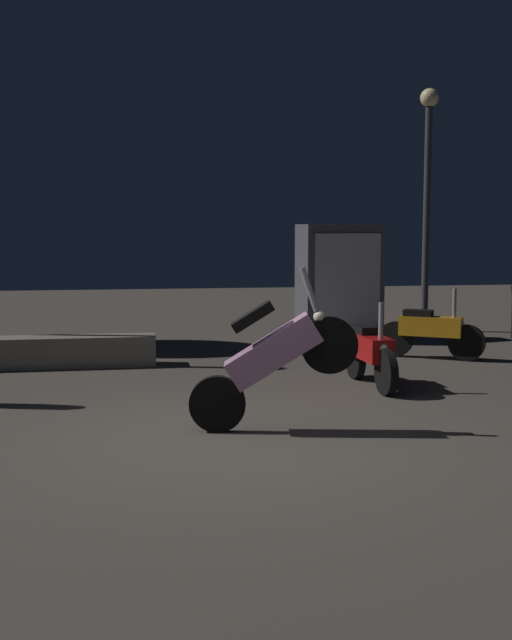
# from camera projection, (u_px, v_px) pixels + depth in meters

# --- Properties ---
(ground_plane) EXTENTS (40.00, 40.00, 0.00)m
(ground_plane) POSITION_uv_depth(u_px,v_px,m) (229.00, 438.00, 7.48)
(ground_plane) COLOR #4C443D
(motorcycle_pink_foreground) EXTENTS (1.66, 0.44, 1.63)m
(motorcycle_pink_foreground) POSITION_uv_depth(u_px,v_px,m) (273.00, 357.00, 7.65)
(motorcycle_pink_foreground) COLOR black
(motorcycle_pink_foreground) RESTS_ON ground_plane
(motorcycle_orange_parked_left) EXTENTS (1.45, 0.98, 1.11)m
(motorcycle_orange_parked_left) POSITION_uv_depth(u_px,v_px,m) (430.00, 331.00, 12.13)
(motorcycle_orange_parked_left) COLOR black
(motorcycle_orange_parked_left) RESTS_ON ground_plane
(motorcycle_red_parked_right) EXTENTS (0.34, 1.66, 1.11)m
(motorcycle_red_parked_right) POSITION_uv_depth(u_px,v_px,m) (370.00, 352.00, 9.95)
(motorcycle_red_parked_right) COLOR black
(motorcycle_red_parked_right) RESTS_ON ground_plane
(streetlamp_far) EXTENTS (0.36, 0.36, 4.72)m
(streetlamp_far) POSITION_uv_depth(u_px,v_px,m) (428.00, 178.00, 15.23)
(streetlamp_far) COLOR #38383D
(streetlamp_far) RESTS_ON ground_plane
(kiosk_billboard) EXTENTS (1.67, 0.90, 2.10)m
(kiosk_billboard) POSITION_uv_depth(u_px,v_px,m) (340.00, 282.00, 14.21)
(kiosk_billboard) COLOR #595960
(kiosk_billboard) RESTS_ON ground_plane
(planter_wall_low) EXTENTS (2.89, 0.50, 0.45)m
(planter_wall_low) POSITION_uv_depth(u_px,v_px,m) (56.00, 352.00, 11.39)
(planter_wall_low) COLOR gray
(planter_wall_low) RESTS_ON ground_plane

